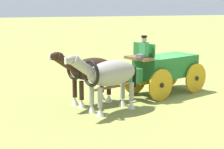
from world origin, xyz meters
TOP-DOWN VIEW (x-y plane):
  - ground_plane at (0.00, 0.00)m, footprint 220.00×220.00m
  - show_wagon at (0.14, 0.05)m, footprint 5.86×2.65m
  - draft_horse_near at (3.43, 1.69)m, footprint 3.13×1.53m
  - draft_horse_off at (3.81, 0.45)m, footprint 2.91×1.40m

SIDE VIEW (x-z plane):
  - ground_plane at x=0.00m, z-range 0.00..0.00m
  - show_wagon at x=0.14m, z-range -0.17..2.56m
  - draft_horse_off at x=3.81m, z-range 0.25..2.50m
  - draft_horse_near at x=3.43m, z-range 0.26..2.54m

